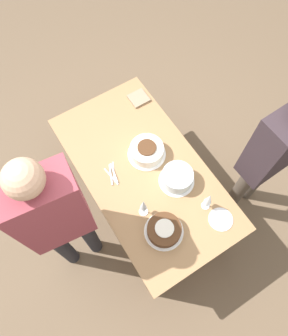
{
  "coord_description": "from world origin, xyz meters",
  "views": [
    {
      "loc": [
        0.88,
        -0.55,
        2.99
      ],
      "look_at": [
        0.0,
        0.0,
        0.77
      ],
      "focal_mm": 35.0,
      "sensor_mm": 36.0,
      "label": 1
    }
  ],
  "objects_px": {
    "cake_center_white": "(147,151)",
    "wine_glass_near": "(143,205)",
    "wine_glass_far": "(209,199)",
    "person_cutting": "(56,218)",
    "person_watching": "(272,153)",
    "cake_back_decorated": "(177,178)",
    "cake_front_chocolate": "(164,230)"
  },
  "relations": [
    {
      "from": "cake_center_white",
      "to": "wine_glass_far",
      "type": "relative_size",
      "value": 1.41
    },
    {
      "from": "cake_front_chocolate",
      "to": "cake_back_decorated",
      "type": "xyz_separation_m",
      "value": [
        -0.27,
        0.29,
        0.02
      ]
    },
    {
      "from": "cake_front_chocolate",
      "to": "person_watching",
      "type": "xyz_separation_m",
      "value": [
        -0.01,
        0.9,
        0.19
      ]
    },
    {
      "from": "cake_back_decorated",
      "to": "wine_glass_far",
      "type": "bearing_deg",
      "value": 13.6
    },
    {
      "from": "wine_glass_near",
      "to": "wine_glass_far",
      "type": "distance_m",
      "value": 0.45
    },
    {
      "from": "wine_glass_near",
      "to": "wine_glass_far",
      "type": "xyz_separation_m",
      "value": [
        0.2,
        0.4,
        -0.01
      ]
    },
    {
      "from": "cake_back_decorated",
      "to": "person_cutting",
      "type": "height_order",
      "value": "person_cutting"
    },
    {
      "from": "person_cutting",
      "to": "wine_glass_near",
      "type": "bearing_deg",
      "value": -10.34
    },
    {
      "from": "wine_glass_near",
      "to": "person_watching",
      "type": "height_order",
      "value": "person_watching"
    },
    {
      "from": "cake_front_chocolate",
      "to": "person_cutting",
      "type": "xyz_separation_m",
      "value": [
        -0.36,
        -0.57,
        0.31
      ]
    },
    {
      "from": "cake_center_white",
      "to": "person_watching",
      "type": "xyz_separation_m",
      "value": [
        0.57,
        0.68,
        0.18
      ]
    },
    {
      "from": "wine_glass_near",
      "to": "wine_glass_far",
      "type": "height_order",
      "value": "wine_glass_near"
    },
    {
      "from": "cake_back_decorated",
      "to": "cake_center_white",
      "type": "bearing_deg",
      "value": -167.79
    },
    {
      "from": "cake_front_chocolate",
      "to": "person_watching",
      "type": "height_order",
      "value": "person_watching"
    },
    {
      "from": "cake_back_decorated",
      "to": "wine_glass_far",
      "type": "distance_m",
      "value": 0.29
    },
    {
      "from": "cake_center_white",
      "to": "wine_glass_near",
      "type": "distance_m",
      "value": 0.48
    },
    {
      "from": "cake_front_chocolate",
      "to": "cake_back_decorated",
      "type": "relative_size",
      "value": 1.04
    },
    {
      "from": "wine_glass_far",
      "to": "person_cutting",
      "type": "relative_size",
      "value": 0.12
    },
    {
      "from": "wine_glass_near",
      "to": "wine_glass_far",
      "type": "bearing_deg",
      "value": 63.59
    },
    {
      "from": "wine_glass_near",
      "to": "person_cutting",
      "type": "xyz_separation_m",
      "value": [
        -0.16,
        -0.53,
        0.19
      ]
    },
    {
      "from": "cake_back_decorated",
      "to": "wine_glass_near",
      "type": "relative_size",
      "value": 1.17
    },
    {
      "from": "person_watching",
      "to": "cake_front_chocolate",
      "type": "bearing_deg",
      "value": -1.18
    },
    {
      "from": "cake_front_chocolate",
      "to": "cake_center_white",
      "type": "bearing_deg",
      "value": 158.71
    },
    {
      "from": "cake_front_chocolate",
      "to": "person_watching",
      "type": "distance_m",
      "value": 0.92
    },
    {
      "from": "cake_front_chocolate",
      "to": "person_cutting",
      "type": "relative_size",
      "value": 0.16
    },
    {
      "from": "cake_front_chocolate",
      "to": "person_cutting",
      "type": "height_order",
      "value": "person_cutting"
    },
    {
      "from": "person_watching",
      "to": "wine_glass_far",
      "type": "bearing_deg",
      "value": -0.16
    },
    {
      "from": "cake_center_white",
      "to": "wine_glass_near",
      "type": "relative_size",
      "value": 1.3
    },
    {
      "from": "cake_center_white",
      "to": "wine_glass_far",
      "type": "distance_m",
      "value": 0.61
    },
    {
      "from": "cake_center_white",
      "to": "person_watching",
      "type": "bearing_deg",
      "value": 50.13
    },
    {
      "from": "cake_back_decorated",
      "to": "person_cutting",
      "type": "xyz_separation_m",
      "value": [
        -0.09,
        -0.86,
        0.29
      ]
    },
    {
      "from": "cake_back_decorated",
      "to": "person_watching",
      "type": "distance_m",
      "value": 0.68
    }
  ]
}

